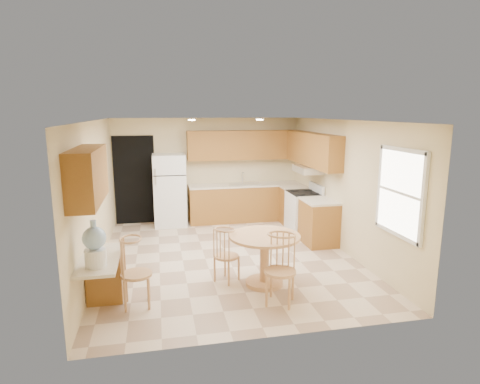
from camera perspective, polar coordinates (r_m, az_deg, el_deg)
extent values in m
plane|color=beige|center=(7.53, -1.78, -9.24)|extent=(5.50, 5.50, 0.00)
cube|color=white|center=(7.05, -1.91, 10.14)|extent=(4.50, 5.50, 0.02)
cube|color=beige|center=(9.87, -4.60, 3.20)|extent=(4.50, 0.02, 2.50)
cube|color=beige|center=(4.58, 4.14, -6.48)|extent=(4.50, 0.02, 2.50)
cube|color=beige|center=(7.16, -19.87, -0.60)|extent=(0.02, 5.50, 2.50)
cube|color=beige|center=(7.88, 14.49, 0.78)|extent=(0.02, 5.50, 2.50)
cube|color=black|center=(9.83, -14.75, 1.64)|extent=(0.90, 0.02, 2.10)
cube|color=#9C6527|center=(9.87, 0.74, -1.58)|extent=(2.75, 0.60, 0.87)
cube|color=beige|center=(9.78, 0.75, 1.02)|extent=(2.75, 0.63, 0.04)
cube|color=#9C6527|center=(9.61, 7.79, -2.05)|extent=(0.60, 0.59, 0.87)
cube|color=beige|center=(9.51, 7.86, 0.62)|extent=(0.63, 0.59, 0.04)
cube|color=#9C6527|center=(8.30, 11.13, -4.33)|extent=(0.60, 0.80, 0.87)
cube|color=beige|center=(8.19, 11.25, -1.26)|extent=(0.63, 0.80, 0.04)
cube|color=#9C6527|center=(9.79, 0.59, 6.70)|extent=(2.75, 0.33, 0.70)
cube|color=#9C6527|center=(8.83, 10.26, 6.00)|extent=(0.33, 2.42, 0.70)
cube|color=#9C6527|center=(5.47, -20.85, 2.20)|extent=(0.33, 1.40, 0.70)
cube|color=silver|center=(9.77, 0.60, 1.14)|extent=(0.78, 0.44, 0.01)
cube|color=silver|center=(8.82, 9.72, 3.20)|extent=(0.50, 0.76, 0.14)
cube|color=#9C6527|center=(6.13, -18.64, -11.23)|extent=(0.48, 0.42, 0.72)
cube|color=beige|center=(5.64, -19.34, -9.03)|extent=(0.50, 1.20, 0.04)
cube|color=white|center=(6.25, 21.87, -0.07)|extent=(0.05, 1.00, 1.20)
cube|color=white|center=(6.16, 22.22, 5.58)|extent=(0.05, 1.10, 0.06)
cube|color=white|center=(6.39, 21.38, -5.53)|extent=(0.05, 1.10, 0.06)
cube|color=white|center=(5.82, 24.64, -1.09)|extent=(0.05, 0.06, 1.28)
cube|color=white|center=(6.69, 19.31, 0.81)|extent=(0.05, 0.06, 1.28)
cylinder|color=white|center=(8.18, -6.88, 10.14)|extent=(0.14, 0.14, 0.02)
cylinder|color=white|center=(8.41, 2.81, 10.24)|extent=(0.14, 0.14, 0.02)
cube|color=white|center=(9.52, -9.97, 0.27)|extent=(0.74, 0.69, 1.69)
cube|color=black|center=(9.11, -9.99, 2.30)|extent=(0.73, 0.01, 0.02)
cube|color=silver|center=(9.11, -11.92, 1.59)|extent=(0.03, 0.03, 0.18)
cube|color=silver|center=(9.08, -11.97, 2.82)|extent=(0.03, 0.03, 0.14)
cube|color=white|center=(8.98, 9.04, -2.95)|extent=(0.65, 0.76, 0.90)
cube|color=black|center=(8.88, 9.13, -0.10)|extent=(0.64, 0.75, 0.02)
cube|color=white|center=(8.96, 10.82, 0.57)|extent=(0.06, 0.76, 0.18)
cylinder|color=tan|center=(6.43, 3.46, -12.71)|extent=(0.59, 0.59, 0.06)
cylinder|color=tan|center=(6.29, 3.50, -9.71)|extent=(0.15, 0.15, 0.72)
cylinder|color=tan|center=(6.16, 3.55, -6.31)|extent=(1.09, 1.09, 0.04)
cylinder|color=tan|center=(6.40, -1.91, -9.14)|extent=(0.38, 0.38, 0.04)
cylinder|color=tan|center=(6.58, -3.30, -10.48)|extent=(0.03, 0.03, 0.41)
cylinder|color=tan|center=(6.62, -0.92, -10.31)|extent=(0.03, 0.03, 0.41)
cylinder|color=tan|center=(6.33, -2.93, -11.39)|extent=(0.03, 0.03, 0.41)
cylinder|color=tan|center=(6.37, -0.45, -11.21)|extent=(0.03, 0.03, 0.41)
cylinder|color=tan|center=(5.69, 5.75, -11.22)|extent=(0.44, 0.44, 0.04)
cylinder|color=tan|center=(5.88, 3.74, -12.91)|extent=(0.04, 0.04, 0.47)
cylinder|color=tan|center=(5.97, 6.72, -12.60)|extent=(0.04, 0.04, 0.47)
cylinder|color=tan|center=(5.61, 4.62, -14.19)|extent=(0.04, 0.04, 0.47)
cylinder|color=tan|center=(5.70, 7.74, -13.83)|extent=(0.04, 0.04, 0.47)
cylinder|color=tan|center=(5.79, -14.52, -11.27)|extent=(0.43, 0.43, 0.04)
cylinder|color=tan|center=(6.03, -15.84, -12.78)|extent=(0.04, 0.04, 0.46)
cylinder|color=tan|center=(6.01, -12.85, -12.69)|extent=(0.04, 0.04, 0.46)
cylinder|color=tan|center=(5.75, -16.04, -14.02)|extent=(0.04, 0.04, 0.46)
cylinder|color=tan|center=(5.73, -12.89, -13.94)|extent=(0.04, 0.04, 0.46)
cylinder|color=white|center=(5.32, -19.84, -8.79)|extent=(0.26, 0.26, 0.22)
sphere|color=#98C0EB|center=(5.24, -20.03, -6.17)|extent=(0.28, 0.28, 0.28)
cylinder|color=#98C0EB|center=(5.19, -20.17, -4.24)|extent=(0.07, 0.07, 0.08)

